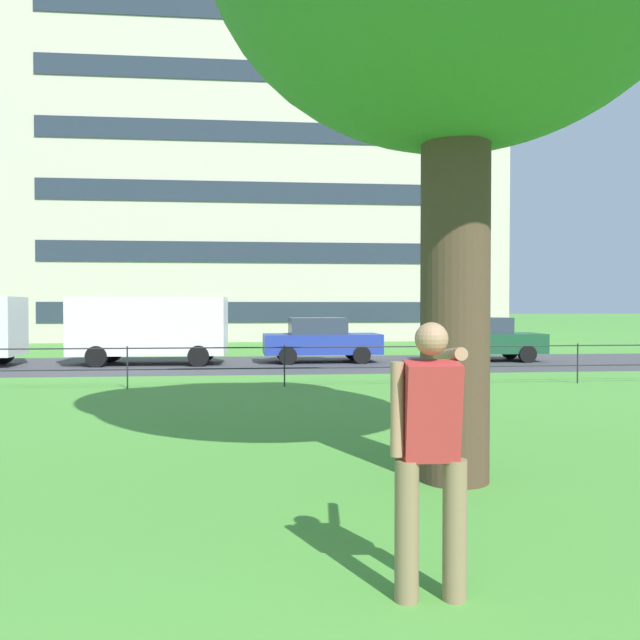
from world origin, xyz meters
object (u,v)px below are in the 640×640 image
at_px(person_thrower, 430,450).
at_px(car_blue_far_left, 321,340).
at_px(panel_van_center, 151,326).
at_px(car_dark_green_left, 483,339).
at_px(apartment_building_background, 260,178).

height_order(person_thrower, car_blue_far_left, person_thrower).
distance_m(panel_van_center, car_blue_far_left, 5.73).
bearing_deg(car_dark_green_left, car_blue_far_left, 179.29).
xyz_separation_m(panel_van_center, car_dark_green_left, (11.46, 0.14, -0.49)).
relative_size(person_thrower, car_dark_green_left, 0.46).
bearing_deg(apartment_building_background, person_thrower, -88.40).
relative_size(panel_van_center, car_dark_green_left, 1.25).
distance_m(person_thrower, panel_van_center, 18.16).
distance_m(panel_van_center, apartment_building_background, 20.46).
bearing_deg(person_thrower, apartment_building_background, 91.60).
distance_m(panel_van_center, car_dark_green_left, 11.47).
height_order(car_dark_green_left, apartment_building_background, apartment_building_background).
height_order(person_thrower, panel_van_center, panel_van_center).
height_order(panel_van_center, car_dark_green_left, panel_van_center).
height_order(car_blue_far_left, car_dark_green_left, same).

